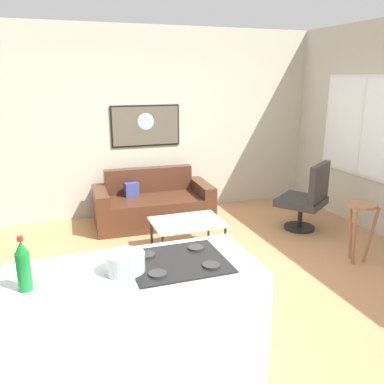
# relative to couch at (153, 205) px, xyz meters

# --- Properties ---
(ground) EXTENTS (6.40, 6.40, 0.04)m
(ground) POSITION_rel_couch_xyz_m (0.19, -1.84, -0.29)
(ground) COLOR tan
(back_wall) EXTENTS (6.40, 0.05, 2.80)m
(back_wall) POSITION_rel_couch_xyz_m (0.19, 0.58, 1.13)
(back_wall) COLOR beige
(back_wall) RESTS_ON ground
(couch) EXTENTS (1.69, 0.86, 0.77)m
(couch) POSITION_rel_couch_xyz_m (0.00, 0.00, 0.00)
(couch) COLOR #492819
(couch) RESTS_ON ground
(coffee_table) EXTENTS (0.85, 0.64, 0.39)m
(coffee_table) POSITION_rel_couch_xyz_m (0.15, -1.12, 0.09)
(coffee_table) COLOR silver
(coffee_table) RESTS_ON ground
(armchair) EXTENTS (0.83, 0.83, 0.97)m
(armchair) POSITION_rel_couch_xyz_m (1.94, -0.99, 0.20)
(armchair) COLOR black
(armchair) RESTS_ON ground
(bar_stool) EXTENTS (0.37, 0.36, 0.71)m
(bar_stool) POSITION_rel_couch_xyz_m (1.92, -2.04, 0.27)
(bar_stool) COLOR #996342
(bar_stool) RESTS_ON ground
(kitchen_counter) EXTENTS (1.55, 0.69, 0.96)m
(kitchen_counter) POSITION_rel_couch_xyz_m (-0.89, -3.24, 0.20)
(kitchen_counter) COLOR white
(kitchen_counter) RESTS_ON ground
(soda_bottle) EXTENTS (0.08, 0.08, 0.32)m
(soda_bottle) POSITION_rel_couch_xyz_m (-1.51, -3.29, 0.81)
(soda_bottle) COLOR #14762D
(soda_bottle) RESTS_ON kitchen_counter
(mixing_bowl) EXTENTS (0.23, 0.23, 0.12)m
(mixing_bowl) POSITION_rel_couch_xyz_m (-0.95, -3.27, 0.73)
(mixing_bowl) COLOR silver
(mixing_bowl) RESTS_ON kitchen_counter
(wall_painting) EXTENTS (1.05, 0.03, 0.62)m
(wall_painting) POSITION_rel_couch_xyz_m (0.05, 0.54, 1.09)
(wall_painting) COLOR black
(window) EXTENTS (0.03, 1.57, 1.39)m
(window) POSITION_rel_couch_xyz_m (2.77, -0.94, 1.14)
(window) COLOR silver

